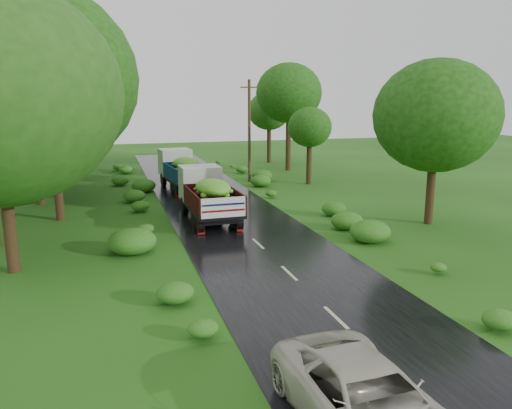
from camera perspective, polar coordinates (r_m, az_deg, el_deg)
name	(u,v)px	position (r m, az deg, el deg)	size (l,w,h in m)	color
ground	(336,318)	(15.46, 9.12, -12.69)	(120.00, 120.00, 0.00)	#1D480F
road	(280,265)	(19.73, 2.79, -6.91)	(6.50, 80.00, 0.02)	black
road_lines	(272,257)	(20.62, 1.86, -6.01)	(0.12, 69.60, 0.00)	#BFB78C
truck_near	(207,192)	(26.57, -5.58, 1.39)	(2.36, 6.39, 2.67)	black
truck_far	(181,168)	(35.89, -8.52, 4.14)	(2.84, 6.58, 2.69)	black
car	(367,402)	(10.54, 12.62, -21.12)	(2.33, 5.06, 1.41)	beige
utility_pole	(249,130)	(38.39, -0.77, 8.50)	(1.36, 0.22, 7.75)	#382616
trees_left	(38,91)	(34.65, -23.63, 11.77)	(7.26, 33.55, 9.77)	black
trees_right	(321,109)	(38.25, 7.43, 10.79)	(4.37, 29.21, 8.34)	black
shrubs	(227,208)	(27.97, -3.34, -0.45)	(11.90, 44.00, 0.70)	#225C15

